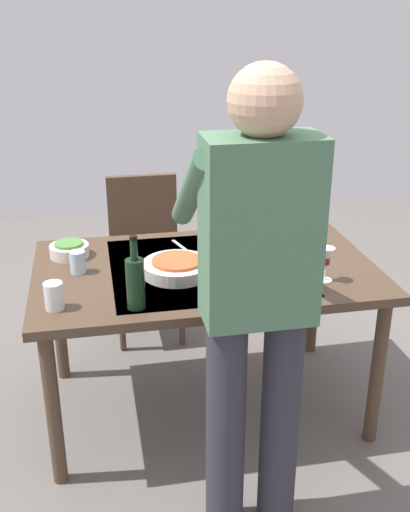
{
  "coord_description": "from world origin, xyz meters",
  "views": [
    {
      "loc": [
        0.48,
        2.45,
        1.85
      ],
      "look_at": [
        0.0,
        0.0,
        0.8
      ],
      "focal_mm": 43.0,
      "sensor_mm": 36.0,
      "label": 1
    }
  ],
  "objects_px": {
    "water_cup_near_left": "(78,262)",
    "water_cup_near_right": "(227,237)",
    "wine_glass_left": "(326,258)",
    "serving_bowl_pasta": "(177,267)",
    "person_server": "(256,292)",
    "chair_near": "(145,245)",
    "side_bowl_salad": "(69,249)",
    "dining_table": "(205,281)",
    "water_cup_far_left": "(54,296)",
    "wine_bottle": "(135,282)",
    "dinner_plate_near": "(257,285)"
  },
  "relations": [
    {
      "from": "wine_glass_left",
      "to": "serving_bowl_pasta",
      "type": "bearing_deg",
      "value": -17.35
    },
    {
      "from": "side_bowl_salad",
      "to": "water_cup_near_right",
      "type": "bearing_deg",
      "value": 178.74
    },
    {
      "from": "dinner_plate_near",
      "to": "water_cup_far_left",
      "type": "bearing_deg",
      "value": 3.15
    },
    {
      "from": "chair_near",
      "to": "wine_glass_left",
      "type": "xyz_separation_m",
      "value": [
        -0.66,
        1.09,
        0.32
      ]
    },
    {
      "from": "water_cup_far_left",
      "to": "serving_bowl_pasta",
      "type": "xyz_separation_m",
      "value": [
        -0.51,
        -0.23,
        -0.02
      ]
    },
    {
      "from": "wine_bottle",
      "to": "side_bowl_salad",
      "type": "bearing_deg",
      "value": -65.64
    },
    {
      "from": "wine_glass_left",
      "to": "water_cup_far_left",
      "type": "bearing_deg",
      "value": 2.09
    },
    {
      "from": "chair_near",
      "to": "water_cup_near_left",
      "type": "distance_m",
      "value": 0.92
    },
    {
      "from": "water_cup_near_left",
      "to": "water_cup_far_left",
      "type": "xyz_separation_m",
      "value": [
        0.09,
        0.33,
        0.01
      ]
    },
    {
      "from": "water_cup_near_right",
      "to": "wine_glass_left",
      "type": "bearing_deg",
      "value": 124.49
    },
    {
      "from": "chair_near",
      "to": "side_bowl_salad",
      "type": "bearing_deg",
      "value": 56.24
    },
    {
      "from": "water_cup_near_left",
      "to": "water_cup_near_right",
      "type": "distance_m",
      "value": 0.72
    },
    {
      "from": "wine_glass_left",
      "to": "water_cup_near_left",
      "type": "relative_size",
      "value": 1.54
    },
    {
      "from": "dining_table",
      "to": "wine_bottle",
      "type": "height_order",
      "value": "wine_bottle"
    },
    {
      "from": "wine_glass_left",
      "to": "water_cup_near_left",
      "type": "height_order",
      "value": "wine_glass_left"
    },
    {
      "from": "water_cup_near_right",
      "to": "person_server",
      "type": "bearing_deg",
      "value": 82.91
    },
    {
      "from": "dining_table",
      "to": "person_server",
      "type": "relative_size",
      "value": 0.89
    },
    {
      "from": "wine_glass_left",
      "to": "dinner_plate_near",
      "type": "relative_size",
      "value": 0.66
    },
    {
      "from": "water_cup_near_right",
      "to": "serving_bowl_pasta",
      "type": "xyz_separation_m",
      "value": [
        0.28,
        0.28,
        -0.01
      ]
    },
    {
      "from": "water_cup_near_left",
      "to": "person_server",
      "type": "bearing_deg",
      "value": 127.56
    },
    {
      "from": "chair_near",
      "to": "serving_bowl_pasta",
      "type": "xyz_separation_m",
      "value": [
        -0.05,
        0.9,
        0.25
      ]
    },
    {
      "from": "water_cup_near_left",
      "to": "water_cup_far_left",
      "type": "relative_size",
      "value": 0.9
    },
    {
      "from": "wine_bottle",
      "to": "wine_glass_left",
      "type": "xyz_separation_m",
      "value": [
        -0.8,
        -0.09,
        -0.01
      ]
    },
    {
      "from": "wine_glass_left",
      "to": "dinner_plate_near",
      "type": "xyz_separation_m",
      "value": [
        0.29,
        -0.0,
        -0.1
      ]
    },
    {
      "from": "wine_bottle",
      "to": "water_cup_far_left",
      "type": "distance_m",
      "value": 0.32
    },
    {
      "from": "water_cup_far_left",
      "to": "dining_table",
      "type": "bearing_deg",
      "value": -156.02
    },
    {
      "from": "wine_bottle",
      "to": "side_bowl_salad",
      "type": "xyz_separation_m",
      "value": [
        0.26,
        -0.57,
        -0.08
      ]
    },
    {
      "from": "person_server",
      "to": "wine_bottle",
      "type": "xyz_separation_m",
      "value": [
        0.37,
        -0.38,
        -0.11
      ]
    },
    {
      "from": "water_cup_near_right",
      "to": "dinner_plate_near",
      "type": "relative_size",
      "value": 0.42
    },
    {
      "from": "dining_table",
      "to": "water_cup_near_left",
      "type": "height_order",
      "value": "water_cup_near_left"
    },
    {
      "from": "chair_near",
      "to": "water_cup_near_right",
      "type": "bearing_deg",
      "value": 118.52
    },
    {
      "from": "wine_glass_left",
      "to": "water_cup_near_right",
      "type": "bearing_deg",
      "value": -55.51
    },
    {
      "from": "person_server",
      "to": "water_cup_far_left",
      "type": "bearing_deg",
      "value": -32.74
    },
    {
      "from": "wine_bottle",
      "to": "water_cup_near_left",
      "type": "bearing_deg",
      "value": -59.81
    },
    {
      "from": "wine_glass_left",
      "to": "serving_bowl_pasta",
      "type": "xyz_separation_m",
      "value": [
        0.6,
        -0.19,
        -0.07
      ]
    },
    {
      "from": "water_cup_far_left",
      "to": "dinner_plate_near",
      "type": "xyz_separation_m",
      "value": [
        -0.82,
        -0.05,
        -0.05
      ]
    },
    {
      "from": "wine_glass_left",
      "to": "water_cup_near_right",
      "type": "height_order",
      "value": "wine_glass_left"
    },
    {
      "from": "dining_table",
      "to": "serving_bowl_pasta",
      "type": "bearing_deg",
      "value": 23.13
    },
    {
      "from": "serving_bowl_pasta",
      "to": "dinner_plate_near",
      "type": "xyz_separation_m",
      "value": [
        -0.31,
        0.18,
        -0.03
      ]
    },
    {
      "from": "dinner_plate_near",
      "to": "dining_table",
      "type": "bearing_deg",
      "value": -54.27
    },
    {
      "from": "chair_near",
      "to": "water_cup_near_left",
      "type": "height_order",
      "value": "chair_near"
    },
    {
      "from": "water_cup_far_left",
      "to": "serving_bowl_pasta",
      "type": "bearing_deg",
      "value": -155.79
    },
    {
      "from": "wine_glass_left",
      "to": "water_cup_near_left",
      "type": "xyz_separation_m",
      "value": [
        1.02,
        -0.29,
        -0.06
      ]
    },
    {
      "from": "chair_near",
      "to": "water_cup_near_left",
      "type": "xyz_separation_m",
      "value": [
        0.36,
        0.8,
        0.26
      ]
    },
    {
      "from": "chair_near",
      "to": "side_bowl_salad",
      "type": "distance_m",
      "value": 0.77
    },
    {
      "from": "dining_table",
      "to": "water_cup_far_left",
      "type": "relative_size",
      "value": 13.89
    },
    {
      "from": "wine_glass_left",
      "to": "chair_near",
      "type": "bearing_deg",
      "value": -58.83
    },
    {
      "from": "water_cup_near_left",
      "to": "dining_table",
      "type": "bearing_deg",
      "value": 175.77
    },
    {
      "from": "serving_bowl_pasta",
      "to": "dining_table",
      "type": "bearing_deg",
      "value": -156.87
    },
    {
      "from": "dining_table",
      "to": "wine_bottle",
      "type": "bearing_deg",
      "value": 45.13
    }
  ]
}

